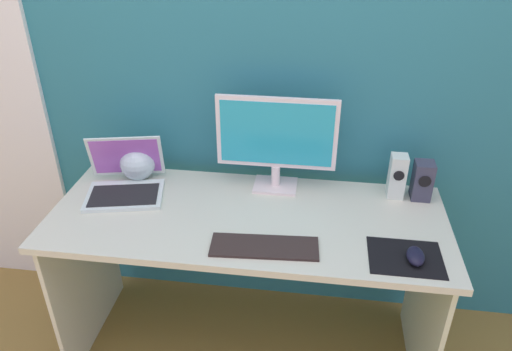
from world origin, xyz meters
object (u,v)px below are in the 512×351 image
(speaker_right, at_px, (422,181))
(fishbowl, at_px, (138,163))
(keyboard_external, at_px, (264,247))
(speaker_near_monitor, at_px, (397,176))
(laptop, at_px, (125,182))
(monitor, at_px, (276,139))
(mouse, at_px, (415,256))

(speaker_right, relative_size, fishbowl, 1.07)
(speaker_right, distance_m, keyboard_external, 0.72)
(keyboard_external, bearing_deg, speaker_right, 31.17)
(speaker_near_monitor, bearing_deg, laptop, -173.92)
(monitor, height_order, speaker_near_monitor, monitor)
(monitor, relative_size, keyboard_external, 1.29)
(monitor, bearing_deg, fishbowl, -179.54)
(keyboard_external, height_order, mouse, mouse)
(speaker_right, bearing_deg, speaker_near_monitor, 179.94)
(speaker_right, relative_size, speaker_near_monitor, 0.87)
(laptop, bearing_deg, mouse, -14.59)
(monitor, xyz_separation_m, laptop, (-0.61, -0.12, -0.18))
(speaker_near_monitor, height_order, mouse, speaker_near_monitor)
(monitor, bearing_deg, speaker_near_monitor, -0.46)
(monitor, height_order, speaker_right, monitor)
(speaker_near_monitor, height_order, laptop, laptop)
(laptop, distance_m, fishbowl, 0.12)
(speaker_near_monitor, xyz_separation_m, keyboard_external, (-0.49, -0.41, -0.09))
(fishbowl, relative_size, keyboard_external, 0.40)
(speaker_right, xyz_separation_m, keyboard_external, (-0.59, -0.41, -0.08))
(speaker_right, bearing_deg, monitor, 179.61)
(laptop, relative_size, keyboard_external, 0.95)
(monitor, distance_m, fishbowl, 0.62)
(keyboard_external, bearing_deg, mouse, -3.83)
(laptop, bearing_deg, keyboard_external, -25.48)
(speaker_near_monitor, xyz_separation_m, mouse, (0.03, -0.41, -0.07))
(keyboard_external, bearing_deg, speaker_near_monitor, 36.38)
(monitor, bearing_deg, laptop, -168.77)
(speaker_right, xyz_separation_m, speaker_near_monitor, (-0.10, 0.00, 0.01))
(fishbowl, distance_m, keyboard_external, 0.73)
(monitor, height_order, keyboard_external, monitor)
(mouse, bearing_deg, monitor, 143.78)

